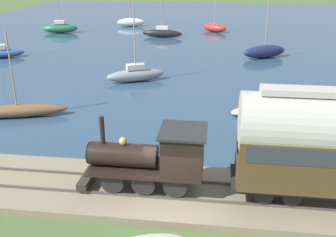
{
  "coord_description": "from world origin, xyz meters",
  "views": [
    {
      "loc": [
        -13.32,
        -1.68,
        9.75
      ],
      "look_at": [
        5.83,
        0.8,
        1.9
      ],
      "focal_mm": 42.0,
      "sensor_mm": 36.0,
      "label": 1
    }
  ],
  "objects_px": {
    "steam_locomotive": "(157,155)",
    "sailboat_gray": "(136,74)",
    "rowboat_mid_harbor": "(179,130)",
    "rowboat_far_out": "(306,145)",
    "sailboat_black": "(162,33)",
    "sailboat_brown": "(18,111)",
    "sailboat_navy": "(264,51)",
    "rowboat_near_shore": "(244,111)",
    "sailboat_green": "(60,28)",
    "sailboat_white": "(131,22)",
    "sailboat_red": "(215,27)"
  },
  "relations": [
    {
      "from": "sailboat_red",
      "to": "rowboat_near_shore",
      "type": "relative_size",
      "value": 2.96
    },
    {
      "from": "sailboat_gray",
      "to": "rowboat_mid_harbor",
      "type": "xyz_separation_m",
      "value": [
        -10.35,
        -4.82,
        -0.37
      ]
    },
    {
      "from": "steam_locomotive",
      "to": "sailboat_red",
      "type": "bearing_deg",
      "value": -2.21
    },
    {
      "from": "sailboat_white",
      "to": "rowboat_mid_harbor",
      "type": "distance_m",
      "value": 41.21
    },
    {
      "from": "sailboat_brown",
      "to": "sailboat_red",
      "type": "distance_m",
      "value": 36.93
    },
    {
      "from": "steam_locomotive",
      "to": "rowboat_far_out",
      "type": "height_order",
      "value": "steam_locomotive"
    },
    {
      "from": "sailboat_navy",
      "to": "sailboat_white",
      "type": "distance_m",
      "value": 26.52
    },
    {
      "from": "rowboat_far_out",
      "to": "sailboat_black",
      "type": "bearing_deg",
      "value": 9.79
    },
    {
      "from": "sailboat_white",
      "to": "rowboat_near_shore",
      "type": "relative_size",
      "value": 3.87
    },
    {
      "from": "sailboat_green",
      "to": "rowboat_near_shore",
      "type": "xyz_separation_m",
      "value": [
        -28.76,
        -24.37,
        -0.48
      ]
    },
    {
      "from": "steam_locomotive",
      "to": "sailboat_gray",
      "type": "relative_size",
      "value": 0.86
    },
    {
      "from": "sailboat_black",
      "to": "rowboat_near_shore",
      "type": "height_order",
      "value": "sailboat_black"
    },
    {
      "from": "sailboat_gray",
      "to": "rowboat_far_out",
      "type": "bearing_deg",
      "value": -158.92
    },
    {
      "from": "sailboat_white",
      "to": "sailboat_brown",
      "type": "relative_size",
      "value": 1.33
    },
    {
      "from": "sailboat_navy",
      "to": "sailboat_gray",
      "type": "distance_m",
      "value": 15.6
    },
    {
      "from": "steam_locomotive",
      "to": "sailboat_green",
      "type": "distance_m",
      "value": 44.17
    },
    {
      "from": "sailboat_brown",
      "to": "sailboat_red",
      "type": "height_order",
      "value": "sailboat_red"
    },
    {
      "from": "sailboat_white",
      "to": "sailboat_red",
      "type": "relative_size",
      "value": 1.31
    },
    {
      "from": "sailboat_green",
      "to": "rowboat_mid_harbor",
      "type": "xyz_separation_m",
      "value": [
        -32.46,
        -20.33,
        -0.46
      ]
    },
    {
      "from": "steam_locomotive",
      "to": "sailboat_gray",
      "type": "distance_m",
      "value": 17.85
    },
    {
      "from": "sailboat_green",
      "to": "sailboat_black",
      "type": "bearing_deg",
      "value": -108.22
    },
    {
      "from": "sailboat_black",
      "to": "rowboat_near_shore",
      "type": "bearing_deg",
      "value": -157.43
    },
    {
      "from": "sailboat_navy",
      "to": "sailboat_gray",
      "type": "height_order",
      "value": "sailboat_gray"
    },
    {
      "from": "steam_locomotive",
      "to": "sailboat_black",
      "type": "bearing_deg",
      "value": 7.83
    },
    {
      "from": "rowboat_mid_harbor",
      "to": "rowboat_far_out",
      "type": "relative_size",
      "value": 1.03
    },
    {
      "from": "steam_locomotive",
      "to": "rowboat_near_shore",
      "type": "height_order",
      "value": "steam_locomotive"
    },
    {
      "from": "sailboat_gray",
      "to": "sailboat_red",
      "type": "distance_m",
      "value": 26.48
    },
    {
      "from": "sailboat_white",
      "to": "sailboat_gray",
      "type": "height_order",
      "value": "sailboat_white"
    },
    {
      "from": "sailboat_green",
      "to": "steam_locomotive",
      "type": "bearing_deg",
      "value": -165.2
    },
    {
      "from": "sailboat_black",
      "to": "rowboat_far_out",
      "type": "height_order",
      "value": "sailboat_black"
    },
    {
      "from": "sailboat_green",
      "to": "rowboat_mid_harbor",
      "type": "height_order",
      "value": "sailboat_green"
    },
    {
      "from": "sailboat_black",
      "to": "sailboat_white",
      "type": "height_order",
      "value": "sailboat_white"
    },
    {
      "from": "sailboat_black",
      "to": "sailboat_brown",
      "type": "distance_m",
      "value": 30.13
    },
    {
      "from": "sailboat_gray",
      "to": "rowboat_far_out",
      "type": "xyz_separation_m",
      "value": [
        -11.39,
        -12.0,
        -0.43
      ]
    },
    {
      "from": "steam_locomotive",
      "to": "sailboat_green",
      "type": "height_order",
      "value": "sailboat_green"
    },
    {
      "from": "sailboat_white",
      "to": "sailboat_gray",
      "type": "distance_m",
      "value": 29.97
    },
    {
      "from": "sailboat_red",
      "to": "rowboat_near_shore",
      "type": "distance_m",
      "value": 32.5
    },
    {
      "from": "sailboat_navy",
      "to": "rowboat_near_shore",
      "type": "xyz_separation_m",
      "value": [
        -16.9,
        2.9,
        -0.47
      ]
    },
    {
      "from": "sailboat_navy",
      "to": "sailboat_gray",
      "type": "xyz_separation_m",
      "value": [
        -10.26,
        11.76,
        -0.08
      ]
    },
    {
      "from": "sailboat_gray",
      "to": "sailboat_white",
      "type": "bearing_deg",
      "value": -12.27
    },
    {
      "from": "sailboat_brown",
      "to": "rowboat_mid_harbor",
      "type": "relative_size",
      "value": 2.35
    },
    {
      "from": "sailboat_green",
      "to": "rowboat_near_shore",
      "type": "bearing_deg",
      "value": -151.96
    },
    {
      "from": "sailboat_red",
      "to": "sailboat_navy",
      "type": "bearing_deg",
      "value": -125.51
    },
    {
      "from": "sailboat_navy",
      "to": "sailboat_white",
      "type": "bearing_deg",
      "value": 17.58
    },
    {
      "from": "sailboat_red",
      "to": "rowboat_far_out",
      "type": "xyz_separation_m",
      "value": [
        -37.13,
        -5.78,
        -0.45
      ]
    },
    {
      "from": "steam_locomotive",
      "to": "rowboat_near_shore",
      "type": "xyz_separation_m",
      "value": [
        10.56,
        -4.3,
        -1.8
      ]
    },
    {
      "from": "steam_locomotive",
      "to": "sailboat_white",
      "type": "relative_size",
      "value": 0.63
    },
    {
      "from": "rowboat_mid_harbor",
      "to": "rowboat_far_out",
      "type": "bearing_deg",
      "value": -145.44
    },
    {
      "from": "sailboat_white",
      "to": "rowboat_near_shore",
      "type": "bearing_deg",
      "value": -168.02
    },
    {
      "from": "sailboat_brown",
      "to": "sailboat_red",
      "type": "xyz_separation_m",
      "value": [
        34.82,
        -12.3,
        0.19
      ]
    }
  ]
}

